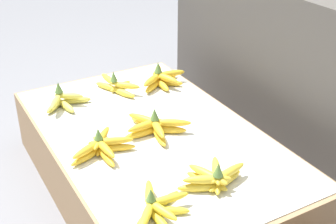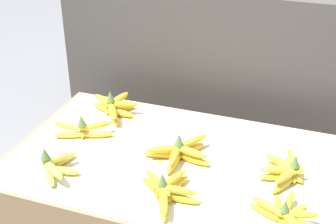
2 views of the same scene
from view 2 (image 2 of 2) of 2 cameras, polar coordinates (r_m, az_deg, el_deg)
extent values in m
plane|color=slate|center=(1.88, 1.13, -12.48)|extent=(10.00, 10.00, 0.00)
cube|color=#997551|center=(1.79, 1.17, -9.32)|extent=(1.24, 0.75, 0.26)
cube|color=silver|center=(1.72, 1.21, -5.82)|extent=(1.20, 0.73, 0.00)
cube|color=#4C4742|center=(2.38, 5.62, 7.03)|extent=(1.42, 0.47, 0.73)
ellipsoid|color=#DBCC4C|center=(1.66, -14.26, -7.59)|extent=(0.10, 0.11, 0.03)
ellipsoid|color=#DBCC4C|center=(1.67, -12.71, -7.01)|extent=(0.13, 0.05, 0.03)
ellipsoid|color=#DBCC4C|center=(1.72, -12.76, -5.78)|extent=(0.07, 0.13, 0.03)
ellipsoid|color=#DBCC4C|center=(1.63, -13.74, -6.92)|extent=(0.12, 0.09, 0.03)
ellipsoid|color=#DBCC4C|center=(1.69, -13.36, -5.52)|extent=(0.09, 0.12, 0.03)
cone|color=#5B7F3D|center=(1.66, -14.81, -4.87)|extent=(0.03, 0.03, 0.05)
ellipsoid|color=gold|center=(1.49, -0.62, -11.26)|extent=(0.08, 0.16, 0.03)
ellipsoid|color=gold|center=(1.52, 1.00, -10.36)|extent=(0.16, 0.03, 0.03)
ellipsoid|color=gold|center=(1.56, 0.54, -9.17)|extent=(0.08, 0.16, 0.03)
ellipsoid|color=gold|center=(1.55, -1.47, -9.37)|extent=(0.15, 0.11, 0.03)
ellipsoid|color=gold|center=(1.48, -0.56, -10.32)|extent=(0.09, 0.16, 0.03)
ellipsoid|color=gold|center=(1.51, 0.64, -9.43)|extent=(0.16, 0.04, 0.03)
ellipsoid|color=gold|center=(1.54, 0.32, -8.47)|extent=(0.08, 0.16, 0.03)
ellipsoid|color=gold|center=(1.53, -1.25, -8.61)|extent=(0.14, 0.12, 0.03)
cone|color=#5B7F3D|center=(1.49, -0.70, -8.14)|extent=(0.03, 0.03, 0.04)
ellipsoid|color=yellow|center=(1.48, 15.74, -13.02)|extent=(0.13, 0.03, 0.03)
ellipsoid|color=yellow|center=(1.51, 14.99, -11.87)|extent=(0.09, 0.12, 0.03)
ellipsoid|color=yellow|center=(1.52, 13.44, -11.36)|extent=(0.06, 0.13, 0.03)
ellipsoid|color=yellow|center=(1.49, 12.03, -11.91)|extent=(0.13, 0.07, 0.03)
ellipsoid|color=yellow|center=(1.43, 15.27, -13.06)|extent=(0.11, 0.10, 0.03)
ellipsoid|color=yellow|center=(1.47, 15.44, -11.94)|extent=(0.13, 0.06, 0.03)
ellipsoid|color=yellow|center=(1.50, 14.43, -10.71)|extent=(0.04, 0.13, 0.03)
ellipsoid|color=yellow|center=(1.48, 12.34, -11.23)|extent=(0.13, 0.07, 0.03)
cone|color=#5B7F3D|center=(1.44, 14.08, -10.98)|extent=(0.03, 0.03, 0.04)
ellipsoid|color=gold|center=(1.86, -8.70, -2.68)|extent=(0.13, 0.07, 0.03)
ellipsoid|color=gold|center=(1.90, -10.27, -2.06)|extent=(0.08, 0.13, 0.03)
ellipsoid|color=gold|center=(1.87, -11.83, -2.76)|extent=(0.13, 0.08, 0.03)
ellipsoid|color=gold|center=(1.86, -8.75, -1.62)|extent=(0.11, 0.11, 0.03)
ellipsoid|color=gold|center=(1.87, -12.02, -1.68)|extent=(0.13, 0.03, 0.03)
cone|color=#5B7F3D|center=(1.83, -10.54, -0.98)|extent=(0.03, 0.03, 0.04)
ellipsoid|color=gold|center=(1.72, -0.48, -5.15)|extent=(0.15, 0.07, 0.03)
ellipsoid|color=gold|center=(1.67, 0.70, -6.12)|extent=(0.03, 0.15, 0.03)
ellipsoid|color=gold|center=(1.69, 2.79, -5.70)|extent=(0.15, 0.06, 0.03)
ellipsoid|color=gold|center=(1.74, 2.47, -4.70)|extent=(0.11, 0.14, 0.03)
ellipsoid|color=gold|center=(1.69, -0.21, -4.51)|extent=(0.15, 0.10, 0.03)
ellipsoid|color=gold|center=(1.67, 0.95, -5.12)|extent=(0.04, 0.15, 0.03)
ellipsoid|color=gold|center=(1.68, 2.45, -4.78)|extent=(0.15, 0.06, 0.03)
ellipsoid|color=gold|center=(1.73, 2.86, -3.67)|extent=(0.10, 0.14, 0.03)
cone|color=#5B7F3D|center=(1.68, 1.27, -3.33)|extent=(0.03, 0.03, 0.05)
ellipsoid|color=gold|center=(1.69, 14.74, -6.82)|extent=(0.07, 0.15, 0.03)
ellipsoid|color=gold|center=(1.67, 14.03, -7.10)|extent=(0.15, 0.10, 0.03)
ellipsoid|color=gold|center=(1.65, 13.55, -7.72)|extent=(0.15, 0.09, 0.03)
ellipsoid|color=gold|center=(1.62, 14.04, -8.38)|extent=(0.09, 0.15, 0.03)
ellipsoid|color=gold|center=(1.68, 14.88, -5.83)|extent=(0.06, 0.15, 0.03)
ellipsoid|color=gold|center=(1.66, 13.81, -6.14)|extent=(0.15, 0.10, 0.03)
ellipsoid|color=gold|center=(1.63, 13.81, -6.83)|extent=(0.15, 0.07, 0.03)
ellipsoid|color=gold|center=(1.62, 14.47, -7.29)|extent=(0.09, 0.15, 0.03)
cone|color=#5B7F3D|center=(1.62, 15.24, -5.75)|extent=(0.03, 0.03, 0.05)
ellipsoid|color=gold|center=(1.97, -6.65, -0.57)|extent=(0.11, 0.14, 0.03)
ellipsoid|color=gold|center=(2.00, -6.12, -0.05)|extent=(0.15, 0.04, 0.03)
ellipsoid|color=gold|center=(2.02, -5.82, 0.40)|extent=(0.12, 0.13, 0.03)
ellipsoid|color=gold|center=(2.05, -6.67, 0.78)|extent=(0.07, 0.15, 0.03)
ellipsoid|color=gold|center=(2.04, -7.68, 0.44)|extent=(0.15, 0.08, 0.03)
ellipsoid|color=gold|center=(1.95, -6.78, 0.17)|extent=(0.11, 0.14, 0.03)
ellipsoid|color=gold|center=(1.99, -5.79, 0.92)|extent=(0.15, 0.08, 0.03)
ellipsoid|color=gold|center=(2.04, -6.06, 1.54)|extent=(0.06, 0.15, 0.03)
ellipsoid|color=gold|center=(2.03, -7.72, 1.34)|extent=(0.14, 0.10, 0.03)
cone|color=#5B7F3D|center=(1.98, -7.05, 1.93)|extent=(0.04, 0.04, 0.05)
camera|label=1|loc=(1.12, 74.89, 4.70)|focal=50.00mm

